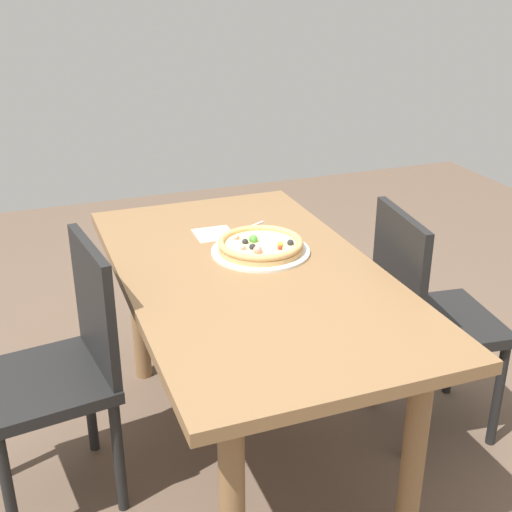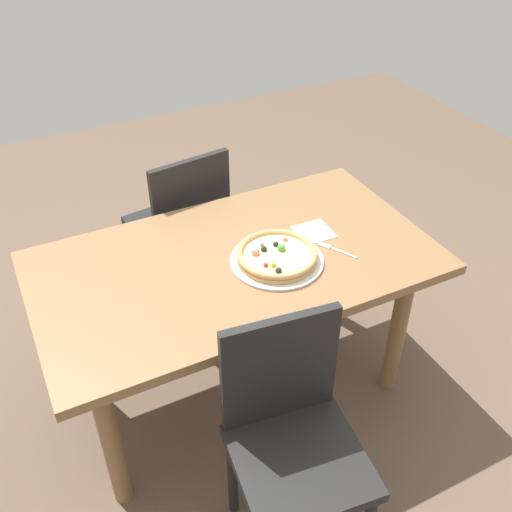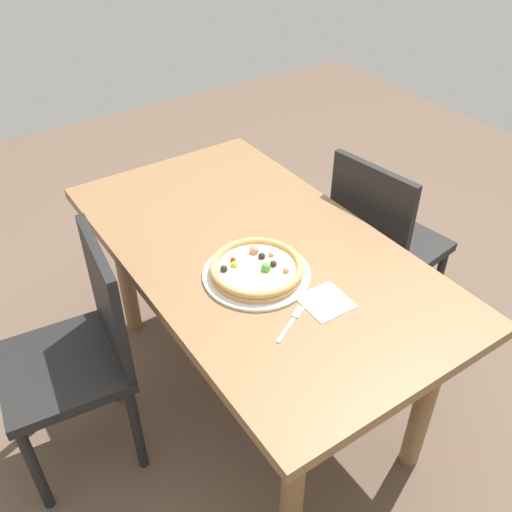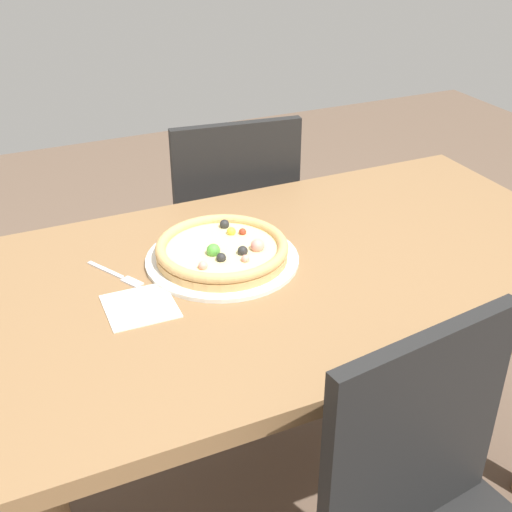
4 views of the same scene
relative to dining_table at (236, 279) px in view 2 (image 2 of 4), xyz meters
The scene contains 8 objects.
ground_plane 0.63m from the dining_table, ahead, with size 6.00×6.00×0.00m, color brown.
dining_table is the anchor object (origin of this frame).
chair_near 0.66m from the dining_table, 99.29° to the right, with size 0.44×0.44×0.89m.
chair_far 0.65m from the dining_table, 89.11° to the left, with size 0.45×0.45×0.89m.
plate 0.19m from the dining_table, 32.53° to the right, with size 0.35×0.35×0.01m, color silver.
pizza 0.20m from the dining_table, 32.53° to the right, with size 0.30×0.30×0.05m.
fork 0.39m from the dining_table, 17.59° to the right, with size 0.09×0.15×0.00m.
napkin 0.37m from the dining_table, ahead, with size 0.14×0.14×0.00m, color white.
Camera 2 is at (-0.71, -1.58, 2.05)m, focal length 41.00 mm.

